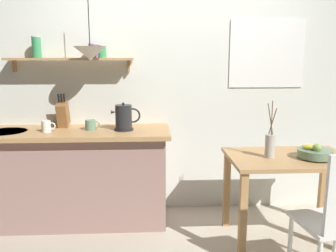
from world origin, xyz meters
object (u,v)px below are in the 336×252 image
fruit_bowl (315,153)px  pendant_lamp (90,53)px  twig_vase (270,145)px  coffee_mug_spare (91,125)px  coffee_mug_by_sink (47,126)px  knife_block (63,114)px  dining_table (289,171)px  electric_kettle (124,118)px

fruit_bowl → pendant_lamp: bearing=165.9°
twig_vase → coffee_mug_spare: size_ratio=3.48×
twig_vase → coffee_mug_by_sink: bearing=168.5°
knife_block → coffee_mug_spare: bearing=-24.5°
dining_table → pendant_lamp: (-1.68, 0.39, 0.98)m
dining_table → knife_block: 2.11m
fruit_bowl → coffee_mug_by_sink: size_ratio=2.26×
coffee_mug_by_sink → pendant_lamp: size_ratio=0.19×
coffee_mug_by_sink → twig_vase: bearing=-11.5°
twig_vase → coffee_mug_by_sink: (-1.91, 0.39, 0.10)m
pendant_lamp → electric_kettle: bearing=3.4°
dining_table → coffee_mug_spare: coffee_mug_spare is taller
coffee_mug_by_sink → coffee_mug_spare: bearing=11.1°
coffee_mug_spare → pendant_lamp: size_ratio=0.21×
dining_table → coffee_mug_spare: size_ratio=7.51×
dining_table → coffee_mug_spare: 1.80m
coffee_mug_by_sink → knife_block: bearing=63.6°
fruit_bowl → electric_kettle: bearing=163.0°
dining_table → fruit_bowl: bearing=-22.7°
electric_kettle → dining_table: bearing=-16.2°
coffee_mug_by_sink → pendant_lamp: (0.41, 0.03, 0.64)m
pendant_lamp → coffee_mug_by_sink: bearing=-176.3°
electric_kettle → coffee_mug_spare: size_ratio=1.98×
coffee_mug_spare → pendant_lamp: (0.03, -0.05, 0.65)m
twig_vase → coffee_mug_spare: twig_vase is taller
knife_block → coffee_mug_by_sink: knife_block is taller
fruit_bowl → coffee_mug_spare: bearing=164.8°
fruit_bowl → twig_vase: twig_vase is taller
knife_block → fruit_bowl: bearing=-16.4°
dining_table → coffee_mug_spare: (-1.71, 0.44, 0.33)m
fruit_bowl → twig_vase: size_ratio=0.59×
fruit_bowl → twig_vase: bearing=171.8°
dining_table → coffee_mug_by_sink: coffee_mug_by_sink is taller
knife_block → pendant_lamp: bearing=-29.5°
fruit_bowl → coffee_mug_by_sink: bearing=169.0°
dining_table → electric_kettle: bearing=163.8°
electric_kettle → fruit_bowl: bearing=-17.0°
twig_vase → electric_kettle: size_ratio=1.76×
electric_kettle → knife_block: bearing=165.0°
fruit_bowl → pendant_lamp: (-1.86, 0.46, 0.80)m
fruit_bowl → electric_kettle: 1.66m
twig_vase → knife_block: knife_block is taller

